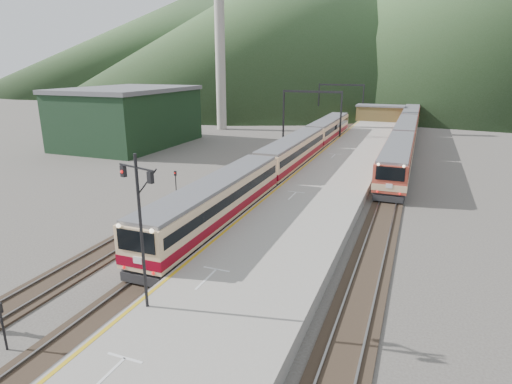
% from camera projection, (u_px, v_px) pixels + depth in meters
% --- Properties ---
extents(ground, '(400.00, 400.00, 0.00)m').
position_uv_depth(ground, '(67.00, 346.00, 18.81)').
color(ground, '#47423D').
rests_on(ground, ground).
extents(track_main, '(2.60, 200.00, 0.23)m').
position_uv_depth(track_main, '(304.00, 161.00, 54.54)').
color(track_main, black).
rests_on(track_main, ground).
extents(track_far, '(2.60, 200.00, 0.23)m').
position_uv_depth(track_far, '(267.00, 158.00, 56.27)').
color(track_far, black).
rests_on(track_far, ground).
extents(track_second, '(2.60, 200.00, 0.23)m').
position_uv_depth(track_second, '(398.00, 168.00, 50.58)').
color(track_second, black).
rests_on(track_second, ground).
extents(platform, '(8.00, 100.00, 1.00)m').
position_uv_depth(platform, '(345.00, 164.00, 50.70)').
color(platform, gray).
rests_on(platform, ground).
extents(gantry_near, '(9.55, 0.25, 8.00)m').
position_uv_depth(gantry_near, '(312.00, 106.00, 67.35)').
color(gantry_near, black).
rests_on(gantry_near, ground).
extents(gantry_far, '(9.55, 0.25, 8.00)m').
position_uv_depth(gantry_far, '(341.00, 96.00, 89.70)').
color(gantry_far, black).
rests_on(gantry_far, ground).
extents(warehouse, '(14.50, 20.50, 8.60)m').
position_uv_depth(warehouse, '(129.00, 116.00, 64.77)').
color(warehouse, black).
rests_on(warehouse, ground).
extents(smokestack, '(1.80, 1.80, 30.00)m').
position_uv_depth(smokestack, '(220.00, 47.00, 77.52)').
color(smokestack, '#9E998E').
rests_on(smokestack, ground).
extents(station_shed, '(9.40, 4.40, 3.10)m').
position_uv_depth(station_shed, '(380.00, 113.00, 85.86)').
color(station_shed, brown).
rests_on(station_shed, platform).
extents(hill_a, '(180.00, 180.00, 60.00)m').
position_uv_depth(hill_a, '(306.00, 23.00, 193.85)').
color(hill_a, '#2E4B23').
rests_on(hill_a, ground).
extents(hill_b, '(220.00, 220.00, 75.00)m').
position_uv_depth(hill_b, '(471.00, 8.00, 203.31)').
color(hill_b, '#2E4B23').
rests_on(hill_b, ground).
extents(hill_d, '(200.00, 200.00, 55.00)m').
position_uv_depth(hill_d, '(202.00, 38.00, 266.85)').
color(hill_d, '#2E4B23').
rests_on(hill_d, ground).
extents(main_train, '(2.88, 59.14, 3.52)m').
position_uv_depth(main_train, '(293.00, 153.00, 49.45)').
color(main_train, '#DBB485').
rests_on(main_train, track_main).
extents(second_train, '(2.97, 60.87, 3.62)m').
position_uv_depth(second_train, '(406.00, 133.00, 64.29)').
color(second_train, '#B33E2D').
rests_on(second_train, track_second).
extents(signal_mast, '(2.14, 0.73, 7.28)m').
position_uv_depth(signal_mast, '(140.00, 217.00, 18.76)').
color(signal_mast, black).
rests_on(signal_mast, platform).
extents(short_signal_a, '(0.23, 0.18, 2.27)m').
position_uv_depth(short_signal_a, '(2.00, 320.00, 18.13)').
color(short_signal_a, black).
rests_on(short_signal_a, ground).
extents(short_signal_b, '(0.23, 0.18, 2.27)m').
position_uv_depth(short_signal_b, '(256.00, 167.00, 45.18)').
color(short_signal_b, black).
rests_on(short_signal_b, ground).
extents(short_signal_c, '(0.25, 0.21, 2.27)m').
position_uv_depth(short_signal_c, '(176.00, 179.00, 40.32)').
color(short_signal_c, black).
rests_on(short_signal_c, ground).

